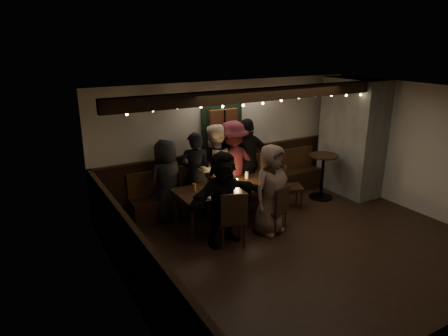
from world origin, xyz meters
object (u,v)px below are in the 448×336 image
person_b (195,174)px  high_top (323,171)px  chair_near_left (233,216)px  person_c (214,169)px  person_f (223,199)px  chair_near_right (277,207)px  dining_table (229,190)px  person_a (167,181)px  chair_end (288,183)px  person_d (232,165)px  person_g (271,190)px  person_e (248,161)px

person_b → high_top: bearing=-168.4°
chair_near_left → high_top: (2.86, 0.94, 0.07)m
person_c → person_f: person_c is taller
chair_near_right → person_b: 1.78m
dining_table → chair_near_right: (0.53, -0.82, -0.16)m
dining_table → person_a: size_ratio=1.28×
chair_end → person_d: person_d is taller
chair_end → high_top: 0.99m
person_b → person_d: person_d is taller
chair_near_right → chair_end: 1.27m
high_top → person_c: size_ratio=0.55×
chair_near_left → person_d: (0.90, 1.54, 0.35)m
chair_near_left → person_g: (0.87, 0.14, 0.27)m
chair_near_right → person_d: size_ratio=0.50×
chair_end → person_e: (-0.57, 0.68, 0.38)m
dining_table → chair_near_right: bearing=-57.3°
chair_near_right → chair_near_left: bearing=-177.7°
dining_table → chair_end: (1.45, 0.05, -0.14)m
chair_end → person_g: 1.31m
chair_end → person_c: bearing=156.7°
dining_table → person_c: size_ratio=1.14×
person_e → chair_end: bearing=138.0°
high_top → person_f: (-2.94, -0.74, 0.20)m
chair_near_left → person_c: (0.46, 1.53, 0.34)m
person_c → chair_near_right: bearing=87.0°
chair_near_right → person_g: person_g is taller
chair_near_left → high_top: 3.01m
person_b → person_d: (0.86, 0.02, 0.06)m
chair_near_left → person_a: size_ratio=0.62×
chair_near_left → person_b: person_b is taller
person_f → person_g: size_ratio=0.99×
chair_end → person_b: bearing=161.9°
person_c → person_e: (0.85, 0.06, 0.02)m
person_b → dining_table: bearing=144.2°
person_a → person_c: person_c is taller
person_b → person_c: (0.42, 0.01, 0.05)m
dining_table → chair_near_left: size_ratio=2.06×
dining_table → person_c: (0.03, 0.67, 0.23)m
person_e → person_c: bearing=12.3°
chair_end → person_f: person_f is taller
chair_near_right → person_e: (0.36, 1.55, 0.41)m
dining_table → high_top: high_top is taller
chair_near_left → chair_near_right: bearing=2.3°
dining_table → high_top: (2.43, 0.07, -0.04)m
high_top → person_c: bearing=166.1°
person_c → person_e: bearing=162.7°
person_c → chair_end: bearing=135.1°
high_top → person_c: (-2.40, 0.59, 0.27)m
dining_table → chair_end: size_ratio=2.18×
person_a → person_d: 1.45m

